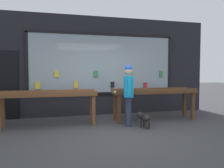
# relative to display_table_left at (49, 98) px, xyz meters

# --- Properties ---
(ground_plane) EXTENTS (40.00, 40.00, 0.00)m
(ground_plane) POSITION_rel_display_table_left_xyz_m (1.54, -1.12, -0.76)
(ground_plane) COLOR #38383A
(shopfront_facade) EXTENTS (7.99, 0.29, 3.30)m
(shopfront_facade) POSITION_rel_display_table_left_xyz_m (1.51, 1.27, 0.88)
(shopfront_facade) COLOR black
(shopfront_facade) RESTS_ON ground_plane
(display_table_left) EXTENTS (2.56, 0.59, 0.95)m
(display_table_left) POSITION_rel_display_table_left_xyz_m (0.00, 0.00, 0.00)
(display_table_left) COLOR brown
(display_table_left) RESTS_ON ground_plane
(display_table_right) EXTENTS (2.56, 0.65, 0.95)m
(display_table_right) POSITION_rel_display_table_left_xyz_m (3.07, 0.00, 0.00)
(display_table_right) COLOR brown
(display_table_right) RESTS_ON ground_plane
(person_browsing) EXTENTS (0.32, 0.64, 1.64)m
(person_browsing) POSITION_rel_display_table_left_xyz_m (2.07, -0.52, 0.19)
(person_browsing) COLOR #2D334C
(person_browsing) RESTS_ON ground_plane
(small_dog) EXTENTS (0.29, 0.54, 0.39)m
(small_dog) POSITION_rel_display_table_left_xyz_m (2.40, -0.82, -0.49)
(small_dog) COLOR black
(small_dog) RESTS_ON ground_plane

